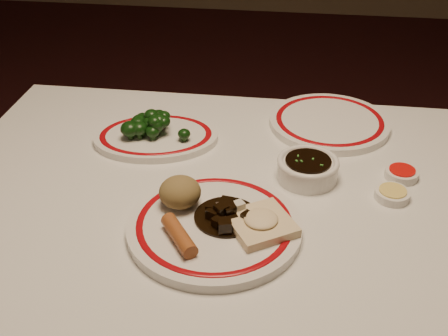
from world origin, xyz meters
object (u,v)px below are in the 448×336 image
fried_wonton (261,223)px  stirfry_heap (226,215)px  dining_table (247,247)px  main_plate (214,226)px  spring_roll (179,235)px  broccoli_pile (151,123)px  broccoli_plate (156,137)px  rice_mound (180,192)px  soy_bowl (307,170)px

fried_wonton → stirfry_heap: (-0.06, 0.01, -0.00)m
stirfry_heap → dining_table: bearing=61.6°
main_plate → spring_roll: size_ratio=3.90×
fried_wonton → broccoli_pile: bearing=131.9°
dining_table → stirfry_heap: stirfry_heap is taller
broccoli_plate → dining_table: bearing=-44.3°
rice_mound → fried_wonton: size_ratio=0.54×
soy_bowl → fried_wonton: bearing=-112.2°
spring_roll → broccoli_plate: 0.36m
main_plate → rice_mound: 0.09m
spring_roll → broccoli_plate: bearing=75.0°
rice_mound → broccoli_plate: 0.27m
spring_roll → broccoli_pile: broccoli_pile is taller
dining_table → broccoli_pile: bearing=137.0°
broccoli_pile → main_plate: bearing=-57.7°
main_plate → stirfry_heap: bearing=31.3°
dining_table → broccoli_plate: broccoli_plate is taller
spring_roll → stirfry_heap: (0.07, 0.07, -0.00)m
main_plate → fried_wonton: size_ratio=2.70×
broccoli_plate → broccoli_pile: broccoli_pile is taller
dining_table → soy_bowl: (0.10, 0.11, 0.11)m
main_plate → spring_roll: (-0.05, -0.06, 0.02)m
fried_wonton → spring_roll: bearing=-157.5°
dining_table → rice_mound: bearing=-166.8°
fried_wonton → soy_bowl: (0.08, 0.18, -0.01)m
rice_mound → spring_roll: rice_mound is taller
dining_table → rice_mound: size_ratio=16.28×
main_plate → fried_wonton: bearing=-2.3°
fried_wonton → broccoli_pile: 0.39m
main_plate → broccoli_pile: 0.34m
soy_bowl → broccoli_pile: bearing=162.9°
broccoli_pile → stirfry_heap: bearing=-54.1°
main_plate → soy_bowl: bearing=49.7°
rice_mound → fried_wonton: 0.15m
spring_roll → broccoli_pile: bearing=76.4°
main_plate → broccoli_plate: 0.33m
main_plate → soy_bowl: (0.15, 0.18, 0.01)m
rice_mound → soy_bowl: bearing=32.2°
rice_mound → stirfry_heap: size_ratio=0.66×
fried_wonton → broccoli_pile: (-0.26, 0.29, 0.01)m
main_plate → spring_roll: 0.08m
rice_mound → soy_bowl: (0.22, 0.14, -0.02)m
stirfry_heap → broccoli_plate: size_ratio=0.37×
main_plate → broccoli_plate: main_plate is taller
broccoli_pile → soy_bowl: (0.33, -0.10, -0.02)m
main_plate → broccoli_pile: (-0.18, 0.28, 0.03)m
dining_table → rice_mound: 0.18m
spring_roll → soy_bowl: (0.20, 0.24, -0.01)m
fried_wonton → soy_bowl: 0.20m
dining_table → main_plate: bearing=-125.6°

